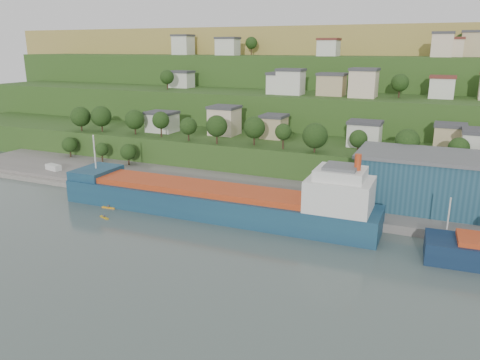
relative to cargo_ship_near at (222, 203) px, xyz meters
The scene contains 10 objects.
ground 13.45m from the cargo_ship_near, 127.93° to the right, with size 500.00×500.00×0.00m, color #475753.
quay 21.60m from the cargo_ship_near, 55.93° to the left, with size 220.00×26.00×4.00m, color slate.
pebble_beach 64.19m from the cargo_ship_near, 169.49° to the left, with size 40.00×18.00×2.40m, color slate.
hillside 158.65m from the cargo_ship_near, 92.89° to the left, with size 360.00×210.90×96.00m.
cargo_ship_near is the anchor object (origin of this frame).
warehouse 48.00m from the cargo_ship_near, 25.70° to the left, with size 31.07×19.11×12.80m.
caravan 64.00m from the cargo_ship_near, behind, with size 5.39×2.24×2.51m, color silver.
dinghy 55.23m from the cargo_ship_near, 168.15° to the left, with size 3.82×1.43×0.76m, color silver.
kayak_orange 29.14m from the cargo_ship_near, 166.79° to the right, with size 3.64×0.98×0.90m.
kayak_yellow 27.85m from the cargo_ship_near, 152.84° to the right, with size 3.15×1.64×0.79m.
Camera 1 is at (54.24, -83.45, 38.51)m, focal length 35.00 mm.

